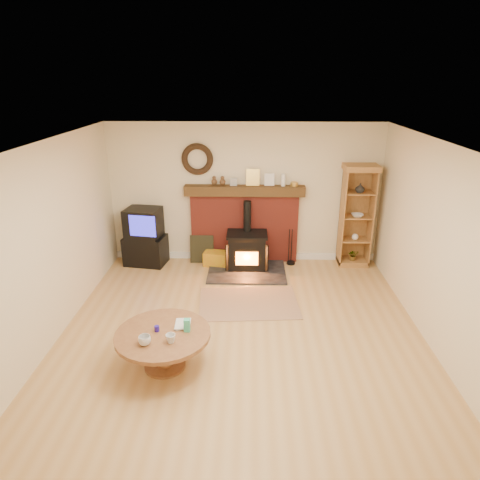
{
  "coord_description": "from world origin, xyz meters",
  "views": [
    {
      "loc": [
        0.11,
        -4.95,
        3.35
      ],
      "look_at": [
        -0.04,
        1.0,
        1.06
      ],
      "focal_mm": 32.0,
      "sensor_mm": 36.0,
      "label": 1
    }
  ],
  "objects_px": {
    "wood_stove": "(247,252)",
    "coffee_table": "(163,340)",
    "tv_unit": "(145,238)",
    "curio_cabinet": "(356,216)"
  },
  "relations": [
    {
      "from": "wood_stove",
      "to": "coffee_table",
      "type": "distance_m",
      "value": 3.05
    },
    {
      "from": "tv_unit",
      "to": "curio_cabinet",
      "type": "distance_m",
      "value": 3.93
    },
    {
      "from": "curio_cabinet",
      "to": "coffee_table",
      "type": "xyz_separation_m",
      "value": [
        -2.97,
        -3.18,
        -0.56
      ]
    },
    {
      "from": "tv_unit",
      "to": "coffee_table",
      "type": "distance_m",
      "value": 3.23
    },
    {
      "from": "tv_unit",
      "to": "coffee_table",
      "type": "bearing_deg",
      "value": -73.13
    },
    {
      "from": "curio_cabinet",
      "to": "coffee_table",
      "type": "bearing_deg",
      "value": -133.1
    },
    {
      "from": "coffee_table",
      "to": "wood_stove",
      "type": "bearing_deg",
      "value": 71.32
    },
    {
      "from": "coffee_table",
      "to": "curio_cabinet",
      "type": "bearing_deg",
      "value": 46.9
    },
    {
      "from": "curio_cabinet",
      "to": "coffee_table",
      "type": "distance_m",
      "value": 4.39
    },
    {
      "from": "wood_stove",
      "to": "tv_unit",
      "type": "height_order",
      "value": "wood_stove"
    }
  ]
}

